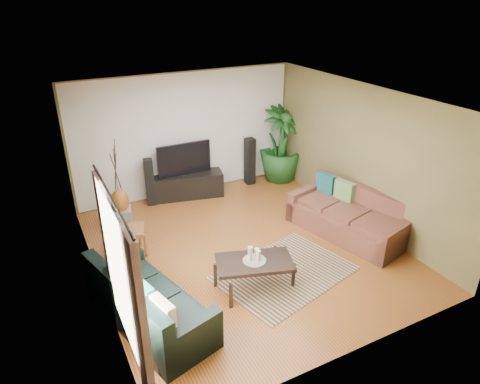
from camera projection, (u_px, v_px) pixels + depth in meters
floor at (245, 249)px, 7.68m from camera, size 5.50×5.50×0.00m
ceiling at (246, 99)px, 6.51m from camera, size 5.50×5.50×0.00m
wall_back at (186, 135)px, 9.30m from camera, size 5.00×0.00×5.00m
wall_front at (358, 267)px, 4.89m from camera, size 5.00×0.00×5.00m
wall_left at (90, 213)px, 6.06m from camera, size 0.00×5.50×5.50m
wall_right at (362, 156)px, 8.13m from camera, size 0.00×5.50×5.50m
backwall_panel at (187, 135)px, 9.29m from camera, size 4.90×0.00×4.90m
window_pane at (116, 270)px, 4.76m from camera, size 0.00×1.80×1.80m
curtain_near at (141, 328)px, 4.29m from camera, size 0.08×0.35×2.20m
curtain_far at (110, 254)px, 5.49m from camera, size 0.08×0.35×2.20m
curtain_rod at (110, 196)px, 4.40m from camera, size 0.03×1.90×0.03m
sofa_left at (149, 298)px, 5.82m from camera, size 1.40×2.22×0.85m
sofa_right at (348, 213)px, 7.99m from camera, size 1.50×2.39×0.85m
area_rug at (285, 273)px, 7.03m from camera, size 2.44×1.99×0.01m
coffee_table at (254, 274)px, 6.62m from camera, size 1.30×0.96×0.48m
candle_tray at (255, 260)px, 6.51m from camera, size 0.36×0.36×0.02m
candle_tall at (250, 254)px, 6.46m from camera, size 0.07×0.07×0.23m
candle_mid at (258, 256)px, 6.46m from camera, size 0.07×0.07×0.18m
candle_short at (257, 253)px, 6.55m from camera, size 0.07×0.07×0.15m
tv_stand at (186, 185)px, 9.49m from camera, size 1.70×0.84×0.54m
television at (184, 159)px, 9.22m from camera, size 1.20×0.07×0.71m
speaker_left at (150, 182)px, 9.06m from camera, size 0.22×0.24×1.03m
speaker_right at (250, 161)px, 10.04m from camera, size 0.20×0.22×1.11m
potted_plant at (281, 144)px, 10.12m from camera, size 1.18×1.18×1.78m
plant_pot at (280, 174)px, 10.45m from camera, size 0.33×0.33×0.26m
pedestal at (122, 217)px, 8.35m from camera, size 0.45×0.45×0.37m
vase at (120, 201)px, 8.20m from camera, size 0.34×0.34×0.47m
side_table at (131, 241)px, 7.45m from camera, size 0.59×0.59×0.50m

